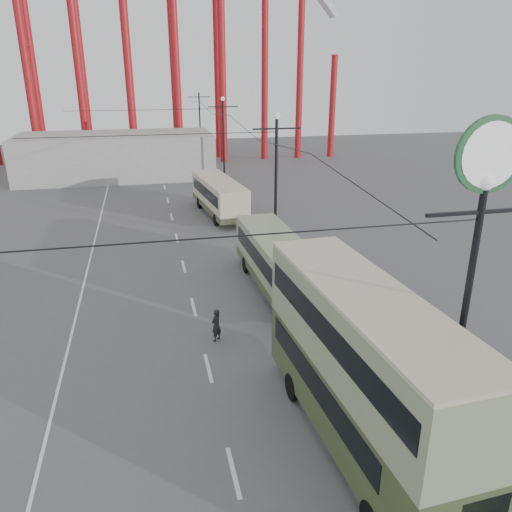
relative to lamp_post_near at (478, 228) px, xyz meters
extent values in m
plane|color=#515254|center=(-5.60, 3.00, -7.86)|extent=(160.00, 160.00, 0.00)
cube|color=silver|center=(-6.60, 22.00, -7.86)|extent=(0.15, 82.00, 0.01)
cube|color=silver|center=(-0.20, 23.00, -7.86)|extent=(0.12, 120.00, 0.01)
cube|color=silver|center=(-12.60, 23.00, -7.86)|extent=(0.12, 120.00, 0.01)
cylinder|color=black|center=(0.00, 0.00, -3.36)|extent=(0.20, 0.20, 9.00)
cylinder|color=black|center=(0.00, 0.00, -7.61)|extent=(0.44, 0.44, 0.50)
cube|color=black|center=(0.00, 0.00, 0.44)|extent=(3.20, 0.10, 0.10)
sphere|color=white|center=(0.00, 0.00, 1.24)|extent=(0.44, 0.44, 0.44)
cylinder|color=#1C5229|center=(0.00, 0.00, 1.94)|extent=(2.00, 0.12, 2.00)
cylinder|color=white|center=(0.00, 0.00, 1.94)|extent=(1.70, 0.16, 1.70)
cylinder|color=black|center=(0.00, 21.00, -3.36)|extent=(0.20, 0.20, 9.00)
cylinder|color=black|center=(0.00, 21.00, -7.61)|extent=(0.44, 0.44, 0.50)
cube|color=black|center=(0.00, 21.00, 0.44)|extent=(3.20, 0.10, 0.10)
sphere|color=white|center=(0.00, 21.00, 1.24)|extent=(0.44, 0.44, 0.44)
cylinder|color=black|center=(0.00, 43.00, -3.36)|extent=(0.20, 0.20, 9.00)
cylinder|color=black|center=(0.00, 43.00, -7.61)|extent=(0.44, 0.44, 0.50)
cube|color=black|center=(0.00, 43.00, 0.44)|extent=(3.20, 0.10, 0.10)
sphere|color=white|center=(0.00, 43.00, 1.24)|extent=(0.44, 0.44, 0.44)
cylinder|color=black|center=(0.00, 65.00, -3.36)|extent=(0.20, 0.20, 9.00)
cylinder|color=black|center=(0.00, 65.00, -7.61)|extent=(0.44, 0.44, 0.50)
cube|color=black|center=(0.00, 65.00, 0.44)|extent=(3.20, 0.10, 0.10)
sphere|color=white|center=(0.00, 65.00, 1.24)|extent=(0.44, 0.44, 0.44)
cylinder|color=maroon|center=(-21.60, 58.00, 5.64)|extent=(1.00, 1.00, 27.00)
cylinder|color=maroon|center=(-21.60, 62.00, 5.64)|extent=(1.00, 1.00, 27.00)
cylinder|color=maroon|center=(-15.60, 58.00, 10.14)|extent=(1.00, 1.00, 36.00)
cylinder|color=maroon|center=(-15.60, 62.00, 10.14)|extent=(1.00, 1.00, 36.00)
cylinder|color=maroon|center=(8.40, 59.00, 7.14)|extent=(0.90, 0.90, 30.00)
cylinder|color=maroon|center=(13.40, 59.00, 3.14)|extent=(0.90, 0.90, 22.00)
cylinder|color=maroon|center=(18.40, 59.00, -0.86)|extent=(0.90, 0.90, 14.00)
cube|color=gray|center=(-11.60, 50.00, -5.36)|extent=(22.00, 10.00, 5.00)
cube|color=#354123|center=(-2.36, 1.38, -6.14)|extent=(3.22, 10.57, 2.29)
cube|color=black|center=(-2.36, 1.38, -5.67)|extent=(3.14, 8.49, 0.94)
cube|color=gray|center=(-2.36, 1.38, -4.84)|extent=(3.24, 10.57, 0.31)
cube|color=gray|center=(-2.36, 1.38, -3.53)|extent=(3.22, 10.57, 2.29)
cube|color=black|center=(-2.36, 1.38, -3.43)|extent=(3.23, 9.94, 0.89)
cube|color=beige|center=(-2.36, 1.38, -2.32)|extent=(3.24, 10.57, 0.13)
cylinder|color=black|center=(-3.71, 4.23, -7.34)|extent=(0.35, 1.06, 1.04)
cylinder|color=black|center=(-1.35, 4.37, -7.34)|extent=(0.35, 1.06, 1.04)
cylinder|color=black|center=(-0.98, -1.88, -7.34)|extent=(0.35, 1.06, 1.04)
cube|color=gray|center=(-1.66, 13.94, -6.13)|extent=(2.78, 10.97, 2.38)
cube|color=black|center=(-1.66, 13.94, -5.73)|extent=(2.78, 9.79, 0.94)
cube|color=#354123|center=(-1.66, 13.94, -7.07)|extent=(2.81, 10.98, 0.50)
cube|color=gray|center=(-1.66, 13.94, -4.86)|extent=(2.80, 10.98, 0.16)
cylinder|color=black|center=(-2.86, 16.99, -7.37)|extent=(0.30, 1.00, 0.99)
cylinder|color=black|center=(-0.62, 17.05, -7.37)|extent=(0.30, 1.00, 0.99)
cylinder|color=black|center=(-2.68, 10.44, -7.37)|extent=(0.30, 1.00, 0.99)
cylinder|color=black|center=(-0.44, 10.50, -7.37)|extent=(0.30, 1.00, 0.99)
cube|color=beige|center=(-2.47, 30.78, -6.12)|extent=(3.59, 10.17, 2.39)
cube|color=black|center=(-2.47, 30.78, -5.72)|extent=(3.49, 8.99, 0.95)
cube|color=#354123|center=(-2.47, 30.78, -7.06)|extent=(3.62, 10.18, 0.50)
cube|color=beige|center=(-2.47, 30.78, -4.84)|extent=(3.61, 10.17, 0.16)
cylinder|color=black|center=(-3.87, 33.22, -7.36)|extent=(0.39, 1.02, 1.00)
cylinder|color=black|center=(-1.64, 33.47, -7.36)|extent=(0.39, 1.02, 1.00)
cylinder|color=black|center=(-3.25, 27.68, -7.36)|extent=(0.39, 1.02, 1.00)
cylinder|color=black|center=(-1.01, 27.93, -7.36)|extent=(0.39, 1.02, 1.00)
imported|color=black|center=(-5.91, 9.23, -7.07)|extent=(0.68, 0.68, 1.59)
camera|label=1|loc=(-8.61, -11.14, 3.93)|focal=35.00mm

